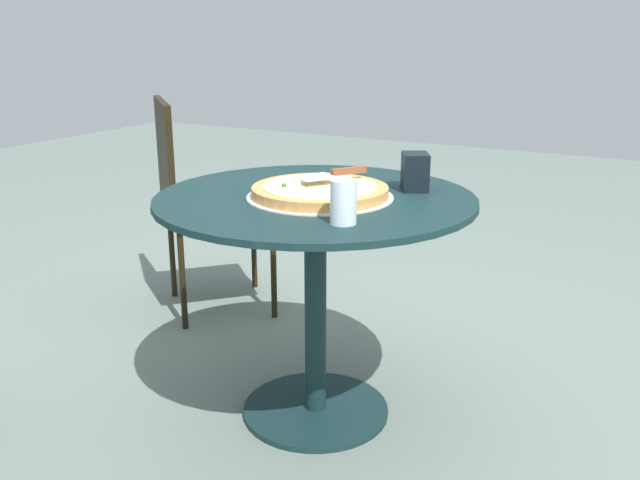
{
  "coord_description": "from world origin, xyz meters",
  "views": [
    {
      "loc": [
        1.64,
        0.91,
        1.13
      ],
      "look_at": [
        0.01,
        0.02,
        0.56
      ],
      "focal_mm": 38.91,
      "sensor_mm": 36.0,
      "label": 1
    }
  ],
  "objects_px": {
    "pizza_server": "(333,174)",
    "napkin_dispenser": "(415,172)",
    "patio_table": "(315,252)",
    "pizza_on_tray": "(320,192)",
    "drinking_cup": "(343,202)",
    "patio_chair_corner": "(198,193)"
  },
  "relations": [
    {
      "from": "pizza_on_tray",
      "to": "napkin_dispenser",
      "type": "distance_m",
      "value": 0.29
    },
    {
      "from": "pizza_server",
      "to": "patio_chair_corner",
      "type": "bearing_deg",
      "value": -117.73
    },
    {
      "from": "patio_table",
      "to": "drinking_cup",
      "type": "relative_size",
      "value": 8.43
    },
    {
      "from": "pizza_on_tray",
      "to": "patio_table",
      "type": "bearing_deg",
      "value": -120.43
    },
    {
      "from": "patio_table",
      "to": "napkin_dispenser",
      "type": "height_order",
      "value": "napkin_dispenser"
    },
    {
      "from": "pizza_server",
      "to": "drinking_cup",
      "type": "bearing_deg",
      "value": 31.86
    },
    {
      "from": "pizza_server",
      "to": "napkin_dispenser",
      "type": "relative_size",
      "value": 1.9
    },
    {
      "from": "pizza_server",
      "to": "drinking_cup",
      "type": "xyz_separation_m",
      "value": [
        0.27,
        0.17,
        -0.0
      ]
    },
    {
      "from": "drinking_cup",
      "to": "napkin_dispenser",
      "type": "height_order",
      "value": "same"
    },
    {
      "from": "drinking_cup",
      "to": "patio_chair_corner",
      "type": "xyz_separation_m",
      "value": [
        -0.71,
        -1.01,
        -0.24
      ]
    },
    {
      "from": "patio_table",
      "to": "pizza_on_tray",
      "type": "height_order",
      "value": "pizza_on_tray"
    },
    {
      "from": "pizza_on_tray",
      "to": "drinking_cup",
      "type": "xyz_separation_m",
      "value": [
        0.2,
        0.17,
        0.04
      ]
    },
    {
      "from": "patio_table",
      "to": "napkin_dispenser",
      "type": "xyz_separation_m",
      "value": [
        -0.2,
        0.22,
        0.22
      ]
    },
    {
      "from": "pizza_on_tray",
      "to": "pizza_server",
      "type": "xyz_separation_m",
      "value": [
        -0.06,
        0.01,
        0.04
      ]
    },
    {
      "from": "drinking_cup",
      "to": "napkin_dispenser",
      "type": "bearing_deg",
      "value": 177.28
    },
    {
      "from": "patio_table",
      "to": "drinking_cup",
      "type": "height_order",
      "value": "drinking_cup"
    },
    {
      "from": "pizza_on_tray",
      "to": "pizza_server",
      "type": "height_order",
      "value": "pizza_server"
    },
    {
      "from": "pizza_server",
      "to": "napkin_dispenser",
      "type": "xyz_separation_m",
      "value": [
        -0.15,
        0.18,
        -0.0
      ]
    },
    {
      "from": "patio_table",
      "to": "pizza_on_tray",
      "type": "xyz_separation_m",
      "value": [
        0.01,
        0.02,
        0.18
      ]
    },
    {
      "from": "patio_table",
      "to": "pizza_on_tray",
      "type": "bearing_deg",
      "value": 59.57
    },
    {
      "from": "pizza_server",
      "to": "patio_chair_corner",
      "type": "distance_m",
      "value": 0.98
    },
    {
      "from": "drinking_cup",
      "to": "patio_chair_corner",
      "type": "relative_size",
      "value": 0.12
    }
  ]
}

